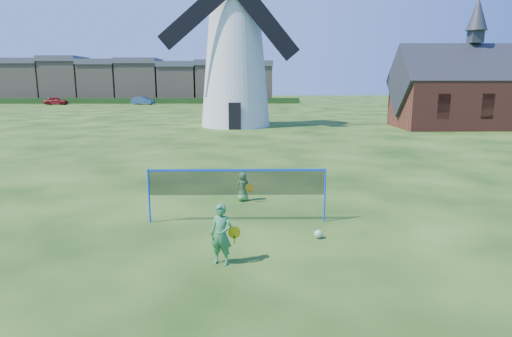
{
  "coord_description": "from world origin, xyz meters",
  "views": [
    {
      "loc": [
        -0.01,
        -11.78,
        3.99
      ],
      "look_at": [
        0.2,
        0.5,
        1.5
      ],
      "focal_mm": 30.49,
      "sensor_mm": 36.0,
      "label": 1
    }
  ],
  "objects_px": {
    "windmill": "(235,52)",
    "player_girl": "(221,235)",
    "play_ball": "(318,234)",
    "car_right": "(143,101)",
    "player_boy": "(243,187)",
    "car_left": "(56,101)",
    "chapel": "(470,93)",
    "badminton_net": "(237,183)"
  },
  "relations": [
    {
      "from": "player_girl",
      "to": "car_right",
      "type": "distance_m",
      "value": 67.86
    },
    {
      "from": "chapel",
      "to": "car_right",
      "type": "distance_m",
      "value": 52.59
    },
    {
      "from": "player_boy",
      "to": "play_ball",
      "type": "distance_m",
      "value": 4.12
    },
    {
      "from": "badminton_net",
      "to": "player_girl",
      "type": "xyz_separation_m",
      "value": [
        -0.28,
        -2.92,
        -0.46
      ]
    },
    {
      "from": "car_left",
      "to": "play_ball",
      "type": "bearing_deg",
      "value": -152.89
    },
    {
      "from": "badminton_net",
      "to": "car_left",
      "type": "xyz_separation_m",
      "value": [
        -31.84,
        61.93,
        -0.49
      ]
    },
    {
      "from": "play_ball",
      "to": "chapel",
      "type": "bearing_deg",
      "value": 57.22
    },
    {
      "from": "windmill",
      "to": "badminton_net",
      "type": "xyz_separation_m",
      "value": [
        0.8,
        -26.89,
        -5.25
      ]
    },
    {
      "from": "player_boy",
      "to": "car_right",
      "type": "xyz_separation_m",
      "value": [
        -17.68,
        60.48,
        0.16
      ]
    },
    {
      "from": "player_girl",
      "to": "chapel",
      "type": "bearing_deg",
      "value": 73.92
    },
    {
      "from": "player_girl",
      "to": "car_right",
      "type": "height_order",
      "value": "player_girl"
    },
    {
      "from": "player_boy",
      "to": "badminton_net",
      "type": "bearing_deg",
      "value": 67.57
    },
    {
      "from": "windmill",
      "to": "badminton_net",
      "type": "height_order",
      "value": "windmill"
    },
    {
      "from": "player_boy",
      "to": "play_ball",
      "type": "relative_size",
      "value": 4.49
    },
    {
      "from": "play_ball",
      "to": "badminton_net",
      "type": "bearing_deg",
      "value": 147.31
    },
    {
      "from": "play_ball",
      "to": "car_right",
      "type": "xyz_separation_m",
      "value": [
        -19.66,
        64.07,
        0.54
      ]
    },
    {
      "from": "player_boy",
      "to": "car_right",
      "type": "distance_m",
      "value": 63.01
    },
    {
      "from": "badminton_net",
      "to": "car_right",
      "type": "relative_size",
      "value": 1.27
    },
    {
      "from": "chapel",
      "to": "play_ball",
      "type": "relative_size",
      "value": 57.18
    },
    {
      "from": "chapel",
      "to": "car_left",
      "type": "height_order",
      "value": "chapel"
    },
    {
      "from": "player_girl",
      "to": "car_right",
      "type": "bearing_deg",
      "value": 123.39
    },
    {
      "from": "car_right",
      "to": "badminton_net",
      "type": "bearing_deg",
      "value": -145.13
    },
    {
      "from": "windmill",
      "to": "player_boy",
      "type": "height_order",
      "value": "windmill"
    },
    {
      "from": "play_ball",
      "to": "car_right",
      "type": "bearing_deg",
      "value": 107.06
    },
    {
      "from": "play_ball",
      "to": "car_left",
      "type": "height_order",
      "value": "car_left"
    },
    {
      "from": "car_left",
      "to": "windmill",
      "type": "bearing_deg",
      "value": -139.57
    },
    {
      "from": "chapel",
      "to": "badminton_net",
      "type": "xyz_separation_m",
      "value": [
        -19.18,
        -25.14,
        -1.85
      ]
    },
    {
      "from": "windmill",
      "to": "play_ball",
      "type": "xyz_separation_m",
      "value": [
        2.92,
        -28.25,
        -6.28
      ]
    },
    {
      "from": "player_girl",
      "to": "play_ball",
      "type": "xyz_separation_m",
      "value": [
        2.39,
        1.56,
        -0.57
      ]
    },
    {
      "from": "windmill",
      "to": "player_girl",
      "type": "xyz_separation_m",
      "value": [
        0.53,
        -29.81,
        -5.71
      ]
    },
    {
      "from": "player_girl",
      "to": "car_left",
      "type": "relative_size",
      "value": 0.36
    },
    {
      "from": "player_girl",
      "to": "car_left",
      "type": "xyz_separation_m",
      "value": [
        -31.57,
        64.85,
        -0.03
      ]
    },
    {
      "from": "player_boy",
      "to": "car_left",
      "type": "distance_m",
      "value": 67.73
    },
    {
      "from": "windmill",
      "to": "play_ball",
      "type": "height_order",
      "value": "windmill"
    },
    {
      "from": "car_right",
      "to": "car_left",
      "type": "bearing_deg",
      "value": 112.38
    },
    {
      "from": "windmill",
      "to": "player_girl",
      "type": "relative_size",
      "value": 13.13
    },
    {
      "from": "car_right",
      "to": "play_ball",
      "type": "bearing_deg",
      "value": -143.7
    },
    {
      "from": "player_girl",
      "to": "car_right",
      "type": "relative_size",
      "value": 0.34
    },
    {
      "from": "player_girl",
      "to": "play_ball",
      "type": "bearing_deg",
      "value": 51.73
    },
    {
      "from": "windmill",
      "to": "player_boy",
      "type": "relative_size",
      "value": 18.15
    },
    {
      "from": "badminton_net",
      "to": "player_girl",
      "type": "distance_m",
      "value": 2.97
    },
    {
      "from": "player_girl",
      "to": "play_ball",
      "type": "height_order",
      "value": "player_girl"
    }
  ]
}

